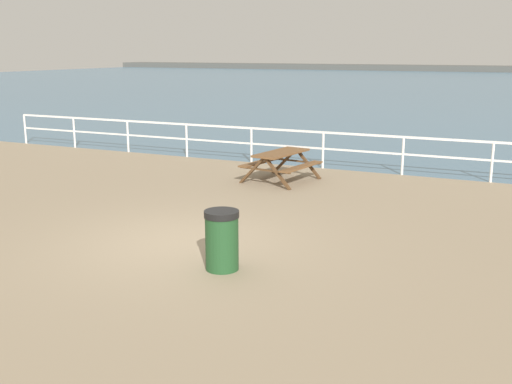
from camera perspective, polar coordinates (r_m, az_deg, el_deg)
ground_plane at (r=11.06m, az=-6.85°, el=-5.20°), size 30.00×24.00×0.20m
sea_band at (r=62.00m, az=19.95°, el=9.27°), size 142.00×90.00×0.01m
distant_shoreline at (r=104.86m, az=22.20°, el=10.37°), size 142.00×6.00×1.80m
seaward_railing at (r=17.76m, az=6.31°, el=4.64°), size 23.07×0.07×1.08m
picnic_table_near_left at (r=15.94m, az=2.36°, el=3.09°), size 1.79×2.02×0.80m
litter_bin at (r=9.53m, az=-3.21°, el=-4.50°), size 0.55×0.55×0.95m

